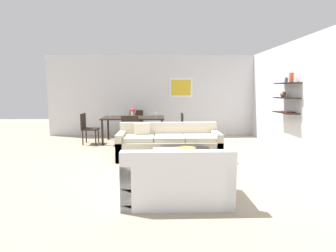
# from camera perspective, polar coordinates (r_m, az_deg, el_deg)

# --- Properties ---
(ground_plane) EXTENTS (18.00, 18.00, 0.00)m
(ground_plane) POSITION_cam_1_polar(r_m,az_deg,el_deg) (6.02, -0.11, -7.35)
(ground_plane) COLOR tan
(back_wall_unit) EXTENTS (8.40, 0.09, 2.70)m
(back_wall_unit) POSITION_cam_1_polar(r_m,az_deg,el_deg) (9.36, 1.13, 6.31)
(back_wall_unit) COLOR silver
(back_wall_unit) RESTS_ON ground
(right_wall_shelf_unit) EXTENTS (0.34, 8.20, 2.70)m
(right_wall_shelf_unit) POSITION_cam_1_polar(r_m,az_deg,el_deg) (7.17, 24.81, 5.28)
(right_wall_shelf_unit) COLOR silver
(right_wall_shelf_unit) RESTS_ON ground
(sofa_beige) EXTENTS (2.29, 0.90, 0.78)m
(sofa_beige) POSITION_cam_1_polar(r_m,az_deg,el_deg) (6.28, 0.12, -3.99)
(sofa_beige) COLOR beige
(sofa_beige) RESTS_ON ground
(loveseat_white) EXTENTS (1.46, 0.90, 0.78)m
(loveseat_white) POSITION_cam_1_polar(r_m,az_deg,el_deg) (3.91, 1.72, -11.09)
(loveseat_white) COLOR white
(loveseat_white) RESTS_ON ground
(coffee_table) EXTENTS (1.00, 0.97, 0.38)m
(coffee_table) POSITION_cam_1_polar(r_m,az_deg,el_deg) (5.26, 3.67, -7.39)
(coffee_table) COLOR black
(coffee_table) RESTS_ON ground
(decorative_bowl) EXTENTS (0.36, 0.36, 0.08)m
(decorative_bowl) POSITION_cam_1_polar(r_m,az_deg,el_deg) (5.24, 3.84, -4.85)
(decorative_bowl) COLOR #99844C
(decorative_bowl) RESTS_ON coffee_table
(candle_jar) EXTENTS (0.07, 0.07, 0.07)m
(candle_jar) POSITION_cam_1_polar(r_m,az_deg,el_deg) (5.10, 6.63, -5.31)
(candle_jar) COLOR silver
(candle_jar) RESTS_ON coffee_table
(dining_table) EXTENTS (1.79, 0.99, 0.75)m
(dining_table) POSITION_cam_1_polar(r_m,az_deg,el_deg) (8.17, -7.15, 1.39)
(dining_table) COLOR black
(dining_table) RESTS_ON ground
(dining_chair_foot) EXTENTS (0.44, 0.44, 0.88)m
(dining_chair_foot) POSITION_cam_1_polar(r_m,az_deg,el_deg) (7.30, -7.79, -0.75)
(dining_chair_foot) COLOR black
(dining_chair_foot) RESTS_ON ground
(dining_chair_right_near) EXTENTS (0.44, 0.44, 0.88)m
(dining_chair_right_near) POSITION_cam_1_polar(r_m,az_deg,el_deg) (7.95, 2.10, -0.02)
(dining_chair_right_near) COLOR black
(dining_chair_right_near) RESTS_ON ground
(dining_chair_left_near) EXTENTS (0.44, 0.44, 0.88)m
(dining_chair_left_near) POSITION_cam_1_polar(r_m,az_deg,el_deg) (8.20, -16.37, -0.09)
(dining_chair_left_near) COLOR black
(dining_chair_left_near) RESTS_ON ground
(dining_chair_head) EXTENTS (0.44, 0.44, 0.88)m
(dining_chair_head) POSITION_cam_1_polar(r_m,az_deg,el_deg) (9.09, -6.60, 0.87)
(dining_chair_head) COLOR black
(dining_chair_head) RESTS_ON ground
(wine_glass_left_near) EXTENTS (0.06, 0.06, 0.18)m
(wine_glass_left_near) POSITION_cam_1_polar(r_m,az_deg,el_deg) (8.12, -11.96, 2.63)
(wine_glass_left_near) COLOR silver
(wine_glass_left_near) RESTS_ON dining_table
(wine_glass_head) EXTENTS (0.06, 0.06, 0.16)m
(wine_glass_head) POSITION_cam_1_polar(r_m,az_deg,el_deg) (8.59, -6.90, 2.90)
(wine_glass_head) COLOR silver
(wine_glass_head) RESTS_ON dining_table
(wine_glass_right_near) EXTENTS (0.07, 0.07, 0.16)m
(wine_glass_right_near) POSITION_cam_1_polar(r_m,az_deg,el_deg) (8.00, -2.47, 2.58)
(wine_glass_right_near) COLOR silver
(wine_glass_right_near) RESTS_ON dining_table
(wine_glass_foot) EXTENTS (0.06, 0.06, 0.19)m
(wine_glass_foot) POSITION_cam_1_polar(r_m,az_deg,el_deg) (7.72, -7.47, 2.54)
(wine_glass_foot) COLOR silver
(wine_glass_foot) RESTS_ON dining_table
(centerpiece_vase) EXTENTS (0.16, 0.16, 0.27)m
(centerpiece_vase) POSITION_cam_1_polar(r_m,az_deg,el_deg) (8.14, -7.34, 2.87)
(centerpiece_vase) COLOR #D85933
(centerpiece_vase) RESTS_ON dining_table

